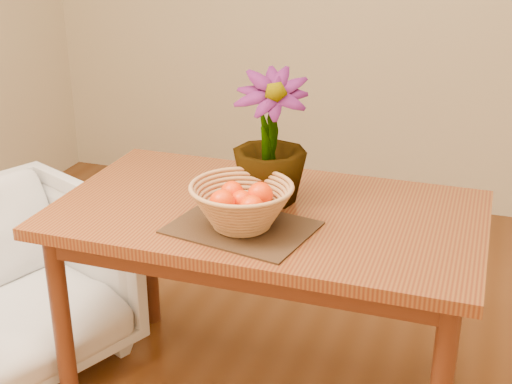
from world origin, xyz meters
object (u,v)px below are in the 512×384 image
(table, at_px, (267,233))
(wicker_basket, at_px, (242,207))
(potted_plant, at_px, (270,138))
(armchair, at_px, (13,276))

(table, relative_size, wicker_basket, 4.35)
(wicker_basket, relative_size, potted_plant, 0.73)
(table, bearing_deg, potted_plant, 102.64)
(table, xyz_separation_m, wicker_basket, (-0.03, -0.17, 0.16))
(armchair, bearing_deg, table, -60.46)
(table, relative_size, potted_plant, 3.17)
(wicker_basket, height_order, potted_plant, potted_plant)
(table, distance_m, potted_plant, 0.32)
(potted_plant, distance_m, armchair, 1.15)
(armchair, bearing_deg, wicker_basket, -70.35)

